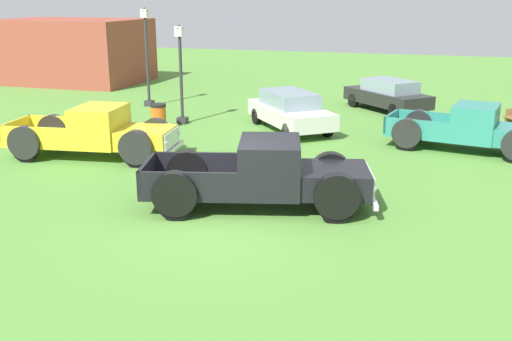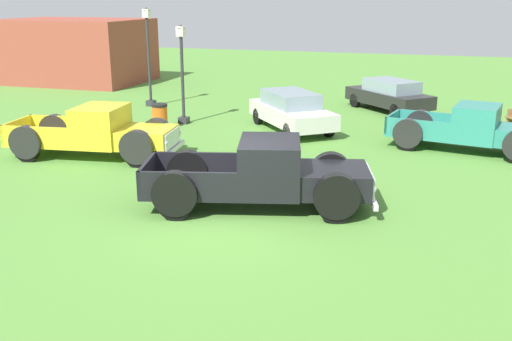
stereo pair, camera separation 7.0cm
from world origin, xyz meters
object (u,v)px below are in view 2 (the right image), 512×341
Objects in this scene: pickup_truck_foreground at (272,176)px; lamp_post_far at (182,73)px; pickup_truck_behind_left at (477,130)px; sedan_distant_a at (291,110)px; pickup_truck_behind_right at (104,133)px; trash_can at (160,116)px; lamp_post_near at (149,55)px; sedan_distant_b at (389,95)px.

pickup_truck_foreground is 10.03m from lamp_post_far.
pickup_truck_behind_left is 1.18× the size of sedan_distant_a.
pickup_truck_behind_left is at bearing -11.97° from sedan_distant_a.
sedan_distant_a is at bearing 168.03° from pickup_truck_behind_left.
pickup_truck_behind_right reaches higher than trash_can.
pickup_truck_foreground is 1.04× the size of pickup_truck_behind_right.
lamp_post_near is at bearing 107.83° from pickup_truck_behind_right.
pickup_truck_behind_right is at bearing 155.79° from pickup_truck_foreground.
pickup_truck_behind_left is (4.80, 6.83, -0.06)m from pickup_truck_foreground.
lamp_post_near reaches higher than sedan_distant_b.
sedan_distant_b is at bearing 57.15° from sedan_distant_a.
trash_can is at bearing -58.94° from lamp_post_near.
sedan_distant_b is at bearing 83.33° from pickup_truck_foreground.
lamp_post_near is at bearing -169.30° from sedan_distant_b.
lamp_post_near is (-10.35, -1.96, 1.54)m from sedan_distant_b.
lamp_post_far reaches higher than pickup_truck_behind_right.
pickup_truck_foreground reaches higher than sedan_distant_a.
lamp_post_far is at bearing -146.03° from sedan_distant_b.
pickup_truck_behind_left is at bearing 54.90° from pickup_truck_foreground.
sedan_distant_a reaches higher than trash_can.
pickup_truck_behind_left is at bearing -17.25° from lamp_post_near.
pickup_truck_behind_right is 5.42m from lamp_post_far.
pickup_truck_behind_left is 0.96× the size of pickup_truck_behind_right.
pickup_truck_behind_right is (-6.16, 2.77, -0.02)m from pickup_truck_foreground.
trash_can is (-4.71, -1.31, -0.26)m from sedan_distant_a.
sedan_distant_b is at bearing 38.14° from trash_can.
pickup_truck_foreground is 8.34m from sedan_distant_a.
pickup_truck_behind_left is 6.54m from sedan_distant_a.
pickup_truck_foreground is 1.31× the size of lamp_post_near.
pickup_truck_behind_right reaches higher than sedan_distant_a.
pickup_truck_behind_right is at bearing -87.98° from trash_can.
pickup_truck_foreground is 1.28× the size of sedan_distant_a.
lamp_post_far is 3.95× the size of trash_can.
pickup_truck_foreground is 1.49× the size of lamp_post_far.
pickup_truck_foreground is 14.23m from lamp_post_near.
lamp_post_near reaches higher than lamp_post_far.
trash_can is at bearing 92.02° from pickup_truck_behind_right.
pickup_truck_behind_left reaches higher than trash_can.
pickup_truck_behind_right is (-10.96, -4.06, 0.04)m from pickup_truck_behind_left.
trash_can is (-0.14, 4.11, -0.28)m from pickup_truck_behind_right.
pickup_truck_foreground reaches higher than sedan_distant_b.
lamp_post_far reaches higher than trash_can.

